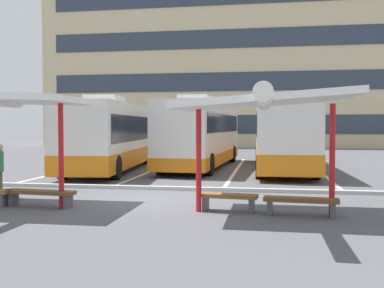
% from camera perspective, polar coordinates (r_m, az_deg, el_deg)
% --- Properties ---
extents(ground_plane, '(160.00, 160.00, 0.00)m').
position_cam_1_polar(ground_plane, '(13.64, -5.65, -7.02)').
color(ground_plane, '#515156').
extents(terminal_building, '(40.29, 13.51, 24.05)m').
position_cam_1_polar(terminal_building, '(52.89, 5.59, 11.50)').
color(terminal_building, '#D1BC8C').
rests_on(terminal_building, ground).
extents(coach_bus_0, '(3.44, 11.22, 3.58)m').
position_cam_1_polar(coach_bus_0, '(22.78, -9.93, 0.87)').
color(coach_bus_0, silver).
rests_on(coach_bus_0, ground).
extents(coach_bus_1, '(3.10, 11.06, 3.70)m').
position_cam_1_polar(coach_bus_1, '(23.99, 1.26, 1.22)').
color(coach_bus_1, silver).
rests_on(coach_bus_1, ground).
extents(coach_bus_2, '(2.84, 12.30, 3.69)m').
position_cam_1_polar(coach_bus_2, '(23.53, 11.18, 1.05)').
color(coach_bus_2, silver).
rests_on(coach_bus_2, ground).
extents(lane_stripe_0, '(0.16, 14.00, 0.01)m').
position_cam_1_polar(lane_stripe_0, '(24.87, -13.24, -2.83)').
color(lane_stripe_0, white).
rests_on(lane_stripe_0, ground).
extents(lane_stripe_1, '(0.16, 14.00, 0.01)m').
position_cam_1_polar(lane_stripe_1, '(23.62, -4.17, -3.04)').
color(lane_stripe_1, white).
rests_on(lane_stripe_1, ground).
extents(lane_stripe_2, '(0.16, 14.00, 0.01)m').
position_cam_1_polar(lane_stripe_2, '(23.02, 5.64, -3.19)').
color(lane_stripe_2, white).
rests_on(lane_stripe_2, ground).
extents(lane_stripe_3, '(0.16, 14.00, 0.01)m').
position_cam_1_polar(lane_stripe_3, '(23.11, 15.67, -3.24)').
color(lane_stripe_3, white).
rests_on(lane_stripe_3, ground).
extents(waiting_shelter_1, '(4.10, 5.17, 3.08)m').
position_cam_1_polar(waiting_shelter_1, '(13.13, -22.85, 4.98)').
color(waiting_shelter_1, red).
rests_on(waiting_shelter_1, ground).
extents(bench_3, '(2.01, 0.60, 0.45)m').
position_cam_1_polar(bench_3, '(13.10, -18.51, -6.00)').
color(bench_3, brown).
rests_on(bench_3, ground).
extents(waiting_shelter_2, '(4.30, 5.26, 3.06)m').
position_cam_1_polar(waiting_shelter_2, '(11.20, 9.05, 5.14)').
color(waiting_shelter_2, red).
rests_on(waiting_shelter_2, ground).
extents(bench_4, '(1.54, 0.56, 0.45)m').
position_cam_1_polar(bench_4, '(11.84, 4.59, -6.83)').
color(bench_4, brown).
rests_on(bench_4, ground).
extents(bench_5, '(1.83, 0.59, 0.45)m').
position_cam_1_polar(bench_5, '(11.49, 13.50, -7.12)').
color(bench_5, brown).
rests_on(bench_5, ground).
extents(platform_kerb, '(44.00, 0.24, 0.12)m').
position_cam_1_polar(platform_kerb, '(15.75, -3.56, -5.54)').
color(platform_kerb, '#ADADA8').
rests_on(platform_kerb, ground).
extents(waiting_passenger_0, '(0.42, 0.52, 1.65)m').
position_cam_1_polar(waiting_passenger_0, '(15.03, -22.99, -2.66)').
color(waiting_passenger_0, brown).
rests_on(waiting_passenger_0, ground).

